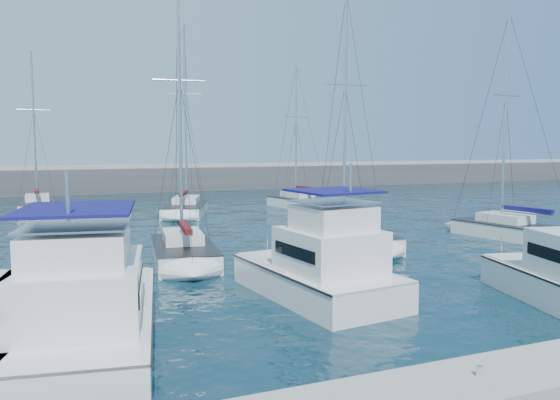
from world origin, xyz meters
name	(u,v)px	position (x,y,z in m)	size (l,w,h in m)	color
ground	(292,287)	(0.00, 0.00, 0.00)	(220.00, 220.00, 0.00)	black
breakwater	(133,183)	(0.00, 52.00, 1.05)	(160.00, 6.00, 4.45)	#424244
dock	(479,389)	(0.00, -11.00, 0.30)	(40.00, 2.20, 0.60)	gray
dock_cleat_centre	(480,371)	(0.00, -11.00, 0.72)	(0.16, 0.16, 0.25)	silver
motor_yacht_port_inner	(85,313)	(-8.32, -4.32, 1.13)	(5.33, 10.05, 4.69)	silver
motor_yacht_stbd_inner	(322,270)	(0.43, -1.91, 1.13)	(4.65, 7.92, 4.69)	silver
sailboat_mid_c	(183,251)	(-3.13, 6.71, 0.54)	(3.73, 7.36, 14.74)	silver
sailboat_mid_d	(349,237)	(6.85, 7.42, 0.53)	(3.71, 7.84, 15.19)	silver
sailboat_mid_e	(510,230)	(17.88, 6.04, 0.53)	(4.36, 7.50, 14.56)	silver
sailboat_back_a	(38,206)	(-10.77, 32.55, 0.53)	(3.28, 7.55, 14.55)	silver
sailboat_back_b	(186,208)	(1.12, 25.64, 0.54)	(5.64, 8.57, 16.57)	silver
sailboat_back_c	(300,202)	(12.39, 26.78, 0.52)	(4.59, 7.53, 13.77)	silver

